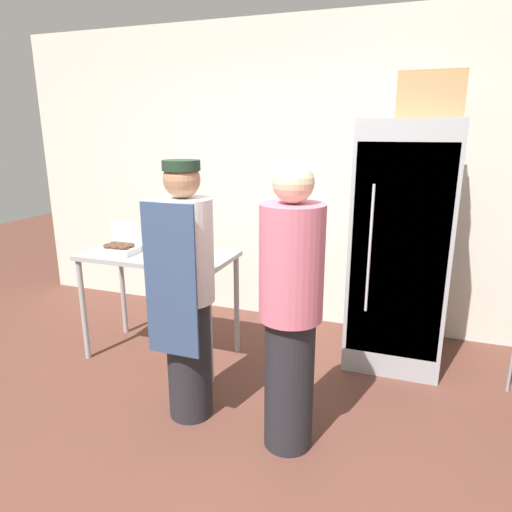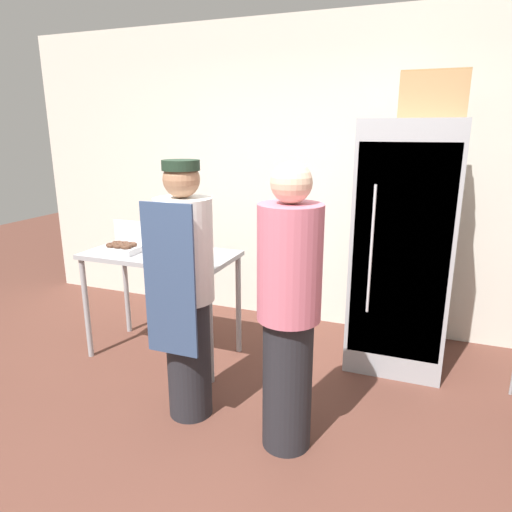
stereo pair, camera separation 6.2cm
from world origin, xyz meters
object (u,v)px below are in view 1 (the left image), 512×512
object	(u,v)px
refrigerator	(400,247)
person_customer	(291,311)
cardboard_storage_box	(430,96)
person_baker	(186,291)
blender_pitcher	(177,239)
donut_box	(120,247)

from	to	relation	value
refrigerator	person_customer	distance (m)	1.38
cardboard_storage_box	person_baker	size ratio (longest dim) A/B	0.27
blender_pitcher	cardboard_storage_box	distance (m)	2.12
refrigerator	blender_pitcher	world-z (taller)	refrigerator
refrigerator	cardboard_storage_box	world-z (taller)	cardboard_storage_box
person_customer	blender_pitcher	bearing A→B (deg)	145.07
cardboard_storage_box	donut_box	bearing A→B (deg)	-162.94
cardboard_storage_box	person_baker	distance (m)	2.15
cardboard_storage_box	person_baker	bearing A→B (deg)	-136.78
refrigerator	person_baker	size ratio (longest dim) A/B	1.15
person_baker	person_customer	xyz separation A→B (m)	(0.68, -0.07, -0.01)
donut_box	person_customer	xyz separation A→B (m)	(1.56, -0.62, -0.08)
person_baker	cardboard_storage_box	bearing A→B (deg)	43.22
blender_pitcher	person_baker	world-z (taller)	person_baker
person_baker	refrigerator	bearing A→B (deg)	45.47
person_baker	person_customer	distance (m)	0.69
blender_pitcher	cardboard_storage_box	xyz separation A→B (m)	(1.77, 0.49, 1.05)
donut_box	cardboard_storage_box	distance (m)	2.54
refrigerator	cardboard_storage_box	xyz separation A→B (m)	(0.11, 0.01, 1.10)
cardboard_storage_box	person_customer	size ratio (longest dim) A/B	0.27
refrigerator	donut_box	bearing A→B (deg)	-162.42
donut_box	refrigerator	bearing A→B (deg)	17.58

